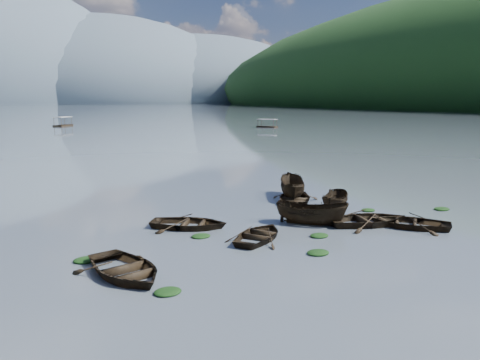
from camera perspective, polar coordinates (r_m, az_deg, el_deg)
name	(u,v)px	position (r m, az deg, el deg)	size (l,w,h in m)	color
ground_plane	(349,260)	(23.14, 13.12, -9.51)	(2400.00, 2400.00, 0.00)	#4E5761
haze_mtn_c	(104,103)	(929.77, -16.27, 9.01)	(520.00, 520.00, 260.00)	#475666
haze_mtn_d	(194,103)	(975.84, -5.65, 9.38)	(520.00, 520.00, 220.00)	#475666
rowboat_0	(125,276)	(21.31, -13.81, -11.26)	(3.53, 4.94, 1.02)	black
rowboat_1	(259,239)	(25.83, 2.38, -7.20)	(2.98, 4.17, 0.86)	black
rowboat_2	(311,224)	(29.06, 8.67, -5.37)	(1.68, 4.45, 1.72)	black
rowboat_3	(409,227)	(30.00, 19.95, -5.37)	(3.28, 4.60, 0.95)	black
rowboat_4	(369,225)	(29.73, 15.40, -5.27)	(3.55, 4.98, 1.03)	black
rowboat_5	(335,211)	(32.65, 11.53, -3.76)	(1.55, 4.13, 1.59)	black
rowboat_6	(189,228)	(28.15, -6.24, -5.81)	(3.28, 4.59, 0.95)	black
rowboat_7	(294,203)	(34.66, 6.61, -2.83)	(3.50, 4.90, 1.02)	black
rowboat_8	(292,198)	(36.49, 6.31, -2.18)	(1.83, 4.85, 1.87)	black
weed_clump_0	(168,293)	(19.22, -8.81, -13.48)	(1.12, 0.91, 0.24)	black
weed_clump_1	(319,237)	(26.61, 9.63, -6.82)	(1.09, 0.87, 0.24)	black
weed_clump_2	(318,254)	(23.75, 9.49, -8.88)	(1.16, 0.93, 0.25)	black
weed_clump_3	(368,211)	(33.31, 15.35, -3.64)	(0.99, 0.83, 0.22)	black
weed_clump_4	(442,210)	(35.30, 23.38, -3.36)	(1.15, 0.91, 0.24)	black
weed_clump_5	(86,261)	(23.60, -18.27, -9.38)	(1.17, 0.94, 0.25)	black
weed_clump_6	(201,237)	(26.26, -4.79, -6.94)	(1.09, 0.91, 0.23)	black
weed_clump_7	(326,207)	(33.82, 10.44, -3.25)	(1.11, 0.89, 0.24)	black
pontoon_centre	(63,126)	(141.14, -20.74, 6.16)	(2.70, 6.49, 2.49)	black
pontoon_right	(267,127)	(126.84, 3.34, 6.43)	(2.29, 5.48, 2.10)	black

